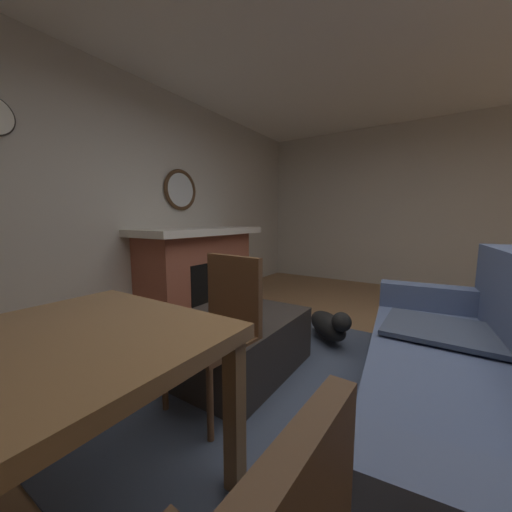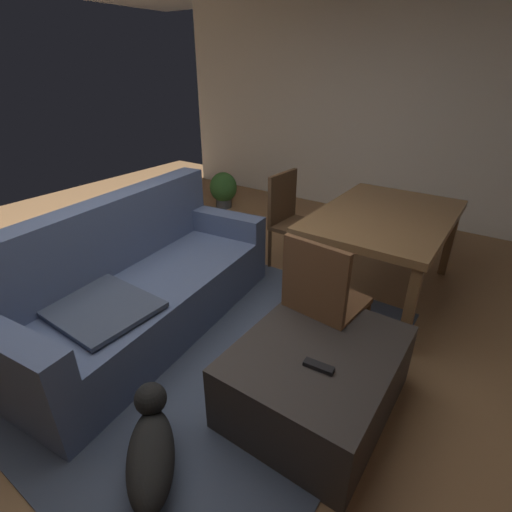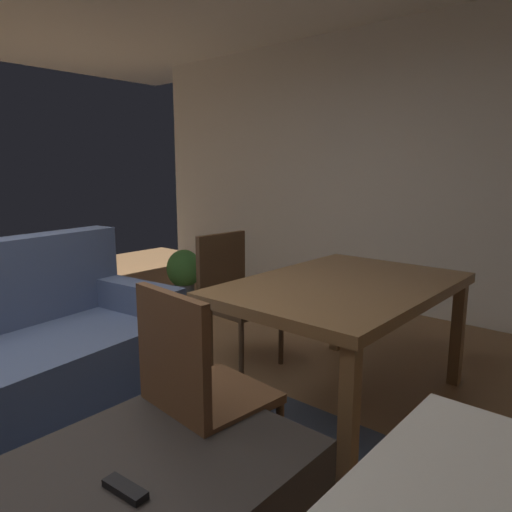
# 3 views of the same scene
# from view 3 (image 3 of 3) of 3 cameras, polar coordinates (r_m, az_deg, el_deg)

# --- Properties ---
(wall_right_window_side) EXTENTS (0.12, 5.96, 2.73)m
(wall_right_window_side) POSITION_cam_3_polar(r_m,az_deg,el_deg) (4.89, 14.00, 10.07)
(wall_right_window_side) COLOR white
(wall_right_window_side) RESTS_ON ground
(area_rug) EXTENTS (2.60, 2.00, 0.01)m
(area_rug) POSITION_cam_3_polar(r_m,az_deg,el_deg) (2.49, -22.82, -24.03)
(area_rug) COLOR #3D475B
(area_rug) RESTS_ON ground
(tv_remote) EXTENTS (0.06, 0.16, 0.02)m
(tv_remote) POSITION_cam_3_polar(r_m,az_deg,el_deg) (1.62, -15.65, -25.64)
(tv_remote) COLOR black
(tv_remote) RESTS_ON ottoman_coffee_table
(dining_table) EXTENTS (1.50, 1.02, 0.74)m
(dining_table) POSITION_cam_3_polar(r_m,az_deg,el_deg) (2.78, 10.54, -4.67)
(dining_table) COLOR brown
(dining_table) RESTS_ON ground
(dining_chair_west) EXTENTS (0.48, 0.48, 0.93)m
(dining_chair_west) POSITION_cam_3_polar(r_m,az_deg,el_deg) (2.00, -7.35, -15.18)
(dining_chair_west) COLOR brown
(dining_chair_west) RESTS_ON ground
(dining_chair_north) EXTENTS (0.46, 0.46, 0.93)m
(dining_chair_north) POSITION_cam_3_polar(r_m,az_deg,el_deg) (3.35, -2.93, -4.32)
(dining_chair_north) COLOR #513823
(dining_chair_north) RESTS_ON ground
(potted_plant) EXTENTS (0.38, 0.38, 0.50)m
(potted_plant) POSITION_cam_3_polar(r_m,az_deg,el_deg) (5.23, -8.75, -1.77)
(potted_plant) COLOR #474C51
(potted_plant) RESTS_ON ground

